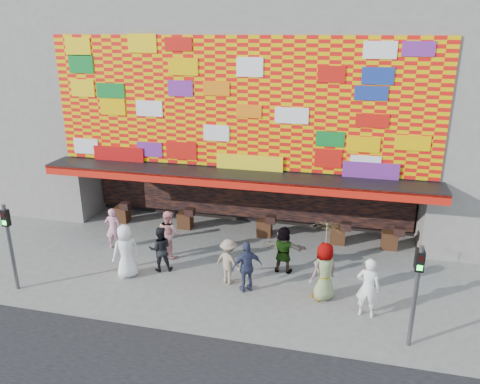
{
  "coord_description": "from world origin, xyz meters",
  "views": [
    {
      "loc": [
        4.25,
        -13.02,
        8.2
      ],
      "look_at": [
        0.58,
        2.0,
        2.79
      ],
      "focal_mm": 35.0,
      "sensor_mm": 36.0,
      "label": 1
    }
  ],
  "objects_px": {
    "ped_f": "(284,250)",
    "ped_g": "(324,272)",
    "signal_left": "(9,238)",
    "ped_i": "(169,234)",
    "ped_h": "(368,288)",
    "signal_right": "(417,285)",
    "ped_c": "(160,249)",
    "ped_a": "(126,251)",
    "ped_b": "(113,228)",
    "parasol": "(326,237)",
    "ped_e": "(247,267)",
    "ped_d": "(229,261)"
  },
  "relations": [
    {
      "from": "ped_e",
      "to": "ped_h",
      "type": "distance_m",
      "value": 3.84
    },
    {
      "from": "ped_c",
      "to": "ped_b",
      "type": "bearing_deg",
      "value": -48.47
    },
    {
      "from": "ped_b",
      "to": "ped_i",
      "type": "xyz_separation_m",
      "value": [
        2.37,
        -0.11,
        0.08
      ]
    },
    {
      "from": "ped_a",
      "to": "ped_d",
      "type": "bearing_deg",
      "value": 143.84
    },
    {
      "from": "signal_left",
      "to": "ped_b",
      "type": "xyz_separation_m",
      "value": [
        1.65,
        3.6,
        -1.03
      ]
    },
    {
      "from": "ped_c",
      "to": "ped_h",
      "type": "xyz_separation_m",
      "value": [
        7.1,
        -1.17,
        0.12
      ]
    },
    {
      "from": "ped_h",
      "to": "ped_i",
      "type": "bearing_deg",
      "value": -8.78
    },
    {
      "from": "signal_left",
      "to": "ped_h",
      "type": "xyz_separation_m",
      "value": [
        11.26,
        1.17,
        -0.91
      ]
    },
    {
      "from": "ped_g",
      "to": "signal_right",
      "type": "bearing_deg",
      "value": 102.09
    },
    {
      "from": "ped_e",
      "to": "ped_g",
      "type": "relative_size",
      "value": 0.91
    },
    {
      "from": "ped_d",
      "to": "ped_h",
      "type": "relative_size",
      "value": 0.84
    },
    {
      "from": "ped_a",
      "to": "ped_h",
      "type": "distance_m",
      "value": 8.09
    },
    {
      "from": "ped_b",
      "to": "ped_e",
      "type": "bearing_deg",
      "value": 147.15
    },
    {
      "from": "ped_e",
      "to": "ped_c",
      "type": "bearing_deg",
      "value": -44.9
    },
    {
      "from": "ped_f",
      "to": "ped_g",
      "type": "bearing_deg",
      "value": 138.72
    },
    {
      "from": "signal_left",
      "to": "ped_d",
      "type": "distance_m",
      "value": 7.13
    },
    {
      "from": "ped_e",
      "to": "parasol",
      "type": "bearing_deg",
      "value": 148.87
    },
    {
      "from": "ped_c",
      "to": "ped_f",
      "type": "relative_size",
      "value": 0.97
    },
    {
      "from": "ped_c",
      "to": "parasol",
      "type": "xyz_separation_m",
      "value": [
        5.77,
        -0.53,
        1.34
      ]
    },
    {
      "from": "ped_c",
      "to": "ped_d",
      "type": "height_order",
      "value": "ped_c"
    },
    {
      "from": "ped_a",
      "to": "ped_c",
      "type": "height_order",
      "value": "ped_a"
    },
    {
      "from": "ped_g",
      "to": "ped_a",
      "type": "bearing_deg",
      "value": -40.26
    },
    {
      "from": "ped_a",
      "to": "ped_i",
      "type": "xyz_separation_m",
      "value": [
        0.83,
        1.84,
        -0.05
      ]
    },
    {
      "from": "ped_g",
      "to": "ped_d",
      "type": "bearing_deg",
      "value": -46.04
    },
    {
      "from": "parasol",
      "to": "signal_left",
      "type": "bearing_deg",
      "value": -169.66
    },
    {
      "from": "ped_a",
      "to": "ped_h",
      "type": "relative_size",
      "value": 1.01
    },
    {
      "from": "ped_h",
      "to": "ped_b",
      "type": "bearing_deg",
      "value": -5.22
    },
    {
      "from": "ped_b",
      "to": "ped_g",
      "type": "bearing_deg",
      "value": 153.13
    },
    {
      "from": "ped_a",
      "to": "ped_f",
      "type": "xyz_separation_m",
      "value": [
        5.24,
        1.62,
        -0.1
      ]
    },
    {
      "from": "ped_d",
      "to": "ped_c",
      "type": "bearing_deg",
      "value": 17.32
    },
    {
      "from": "signal_right",
      "to": "ped_c",
      "type": "height_order",
      "value": "signal_right"
    },
    {
      "from": "ped_d",
      "to": "ped_f",
      "type": "xyz_separation_m",
      "value": [
        1.68,
        1.21,
        0.06
      ]
    },
    {
      "from": "signal_right",
      "to": "ped_f",
      "type": "bearing_deg",
      "value": 140.65
    },
    {
      "from": "signal_right",
      "to": "ped_f",
      "type": "relative_size",
      "value": 1.75
    },
    {
      "from": "ped_a",
      "to": "ped_g",
      "type": "xyz_separation_m",
      "value": [
        6.75,
        0.16,
        0.01
      ]
    },
    {
      "from": "ped_b",
      "to": "parasol",
      "type": "distance_m",
      "value": 8.58
    },
    {
      "from": "ped_i",
      "to": "signal_left",
      "type": "bearing_deg",
      "value": 73.09
    },
    {
      "from": "ped_c",
      "to": "ped_d",
      "type": "distance_m",
      "value": 2.6
    },
    {
      "from": "signal_left",
      "to": "ped_i",
      "type": "bearing_deg",
      "value": 40.95
    },
    {
      "from": "ped_f",
      "to": "ped_g",
      "type": "height_order",
      "value": "ped_g"
    },
    {
      "from": "ped_d",
      "to": "ped_i",
      "type": "distance_m",
      "value": 3.08
    },
    {
      "from": "ped_d",
      "to": "ped_e",
      "type": "xyz_separation_m",
      "value": [
        0.72,
        -0.36,
        0.08
      ]
    },
    {
      "from": "signal_left",
      "to": "signal_right",
      "type": "relative_size",
      "value": 1.0
    },
    {
      "from": "ped_i",
      "to": "ped_f",
      "type": "bearing_deg",
      "value": -150.76
    },
    {
      "from": "ped_d",
      "to": "ped_e",
      "type": "relative_size",
      "value": 0.91
    },
    {
      "from": "parasol",
      "to": "ped_d",
      "type": "bearing_deg",
      "value": 175.6
    },
    {
      "from": "ped_g",
      "to": "parasol",
      "type": "distance_m",
      "value": 1.2
    },
    {
      "from": "ped_e",
      "to": "ped_d",
      "type": "bearing_deg",
      "value": -60.77
    },
    {
      "from": "ped_a",
      "to": "parasol",
      "type": "bearing_deg",
      "value": 138.67
    },
    {
      "from": "signal_left",
      "to": "ped_a",
      "type": "bearing_deg",
      "value": 27.36
    }
  ]
}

